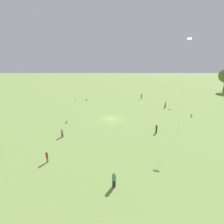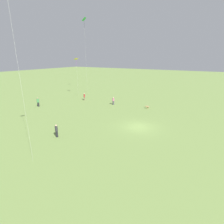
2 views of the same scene
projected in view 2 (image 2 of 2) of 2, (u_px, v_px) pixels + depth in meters
The scene contains 8 objects.
ground_plane at pixel (138, 127), 25.81m from camera, with size 240.00×240.00×0.00m, color #7A994C.
person_0 at pixel (84, 97), 41.40m from camera, with size 0.43×0.43×1.69m.
person_1 at pixel (56, 131), 22.36m from camera, with size 0.44×0.44×1.71m.
person_4 at pixel (113, 101), 37.60m from camera, with size 0.54×0.54×1.65m.
person_5 at pixel (38, 102), 36.23m from camera, with size 0.56×0.56×1.87m.
kite_2 at pixel (76, 60), 43.56m from camera, with size 1.11×1.14×9.56m.
kite_3 at pixel (84, 22), 45.53m from camera, with size 1.21×1.39×19.63m.
dog_0 at pixel (147, 107), 34.91m from camera, with size 0.79×0.40×0.57m.
Camera 2 is at (-8.85, 22.58, 9.92)m, focal length 28.00 mm.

